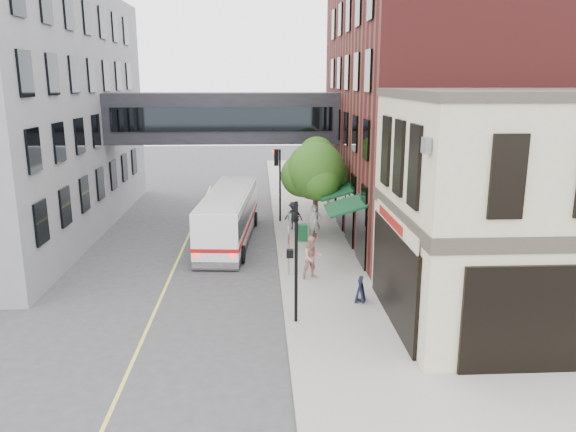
{
  "coord_description": "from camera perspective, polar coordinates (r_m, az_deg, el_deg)",
  "views": [
    {
      "loc": [
        -0.89,
        -17.04,
        8.77
      ],
      "look_at": [
        0.28,
        5.19,
        3.35
      ],
      "focal_mm": 35.0,
      "sensor_mm": 36.0,
      "label": 1
    }
  ],
  "objects": [
    {
      "name": "lane_marking",
      "position": [
        28.72,
        -11.11,
        -4.35
      ],
      "size": [
        0.12,
        40.0,
        0.01
      ],
      "primitive_type": "cube",
      "color": "#D8CC4C",
      "rests_on": "ground"
    },
    {
      "name": "bus",
      "position": [
        31.03,
        -6.03,
        0.15
      ],
      "size": [
        3.14,
        10.41,
        2.76
      ],
      "color": "white",
      "rests_on": "ground"
    },
    {
      "name": "sidewalk_main",
      "position": [
        32.37,
        2.23,
        -1.91
      ],
      "size": [
        4.0,
        60.0,
        0.15
      ],
      "primitive_type": "cube",
      "color": "gray",
      "rests_on": "ground"
    },
    {
      "name": "brick_building",
      "position": [
        33.88,
        15.97,
        10.16
      ],
      "size": [
        13.76,
        18.0,
        14.0
      ],
      "color": "#591C1B",
      "rests_on": "ground"
    },
    {
      "name": "pedestrian_c",
      "position": [
        33.02,
        0.58,
        0.05
      ],
      "size": [
        1.19,
        0.84,
        1.67
      ],
      "primitive_type": "imported",
      "rotation": [
        0.0,
        0.0,
        -0.22
      ],
      "color": "black",
      "rests_on": "sidewalk_main"
    },
    {
      "name": "pedestrian_b",
      "position": [
        24.92,
        2.49,
        -4.24
      ],
      "size": [
        1.1,
        0.96,
        1.91
      ],
      "primitive_type": "imported",
      "rotation": [
        0.0,
        0.0,
        0.29
      ],
      "color": "tan",
      "rests_on": "sidewalk_main"
    },
    {
      "name": "ground",
      "position": [
        19.19,
        -0.01,
        -13.51
      ],
      "size": [
        120.0,
        120.0,
        0.0
      ],
      "primitive_type": "plane",
      "color": "#38383A",
      "rests_on": "ground"
    },
    {
      "name": "street_sign_pole",
      "position": [
        25.03,
        0.05,
        -2.17
      ],
      "size": [
        0.08,
        0.75,
        3.0
      ],
      "color": "gray",
      "rests_on": "sidewalk_main"
    },
    {
      "name": "skyway_bridge",
      "position": [
        35.18,
        -6.53,
        9.9
      ],
      "size": [
        14.0,
        3.18,
        3.0
      ],
      "color": "black",
      "rests_on": "ground"
    },
    {
      "name": "traffic_signal_far",
      "position": [
        34.49,
        -1.06,
        4.62
      ],
      "size": [
        0.53,
        0.28,
        4.5
      ],
      "color": "black",
      "rests_on": "sidewalk_main"
    },
    {
      "name": "corner_building",
      "position": [
        21.92,
        23.81,
        0.5
      ],
      "size": [
        10.19,
        8.12,
        8.45
      ],
      "color": "#C2B694",
      "rests_on": "ground"
    },
    {
      "name": "street_tree",
      "position": [
        30.8,
        2.79,
        4.6
      ],
      "size": [
        3.8,
        3.2,
        5.6
      ],
      "color": "#382619",
      "rests_on": "sidewalk_main"
    },
    {
      "name": "traffic_signal_near",
      "position": [
        19.94,
        0.74,
        -3.19
      ],
      "size": [
        0.44,
        0.22,
        4.6
      ],
      "color": "black",
      "rests_on": "sidewalk_main"
    },
    {
      "name": "sandwich_board",
      "position": [
        22.7,
        7.36,
        -7.43
      ],
      "size": [
        0.5,
        0.63,
        0.98
      ],
      "primitive_type": "cube",
      "rotation": [
        0.0,
        0.0,
        -0.3
      ],
      "color": "black",
      "rests_on": "sidewalk_main"
    },
    {
      "name": "pedestrian_a",
      "position": [
        30.99,
        2.74,
        -0.62
      ],
      "size": [
        0.83,
        0.69,
        1.94
      ],
      "primitive_type": "imported",
      "rotation": [
        0.0,
        0.0,
        0.37
      ],
      "color": "silver",
      "rests_on": "sidewalk_main"
    },
    {
      "name": "newspaper_box",
      "position": [
        30.76,
        1.49,
        -1.69
      ],
      "size": [
        0.53,
        0.49,
        0.93
      ],
      "primitive_type": "cube",
      "rotation": [
        0.0,
        0.0,
        0.19
      ],
      "color": "#14592C",
      "rests_on": "sidewalk_main"
    }
  ]
}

